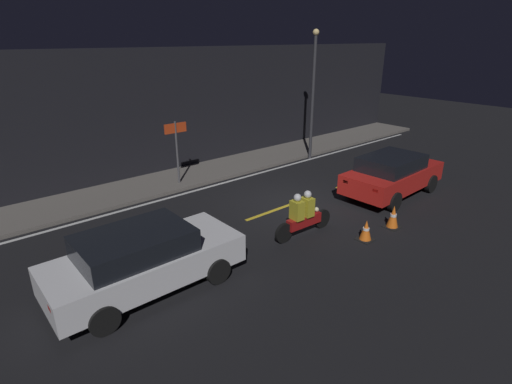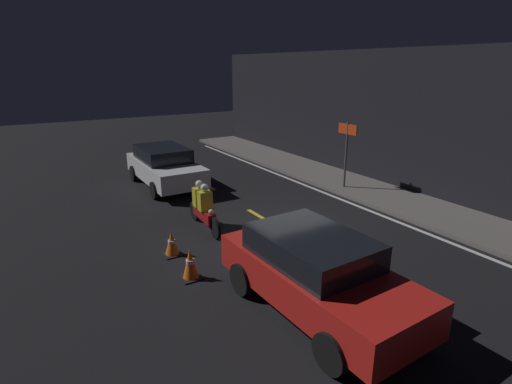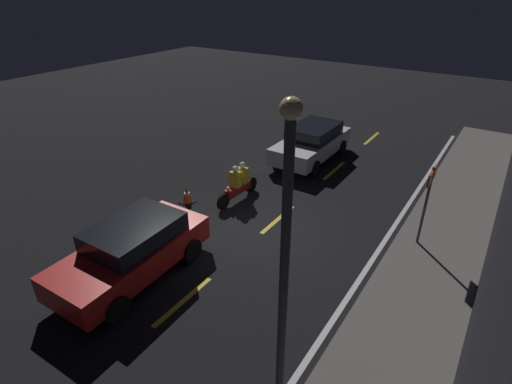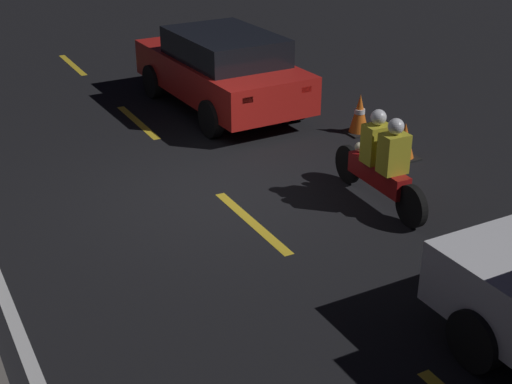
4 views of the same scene
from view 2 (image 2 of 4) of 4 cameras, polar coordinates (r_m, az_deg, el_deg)
ground_plane at (r=11.38m, az=3.99°, el=-5.52°), size 56.00×56.00×0.00m
raised_curb at (r=14.44m, az=19.49°, el=-1.13°), size 28.00×2.35×0.14m
building_front at (r=14.95m, az=23.76°, el=8.75°), size 28.00×0.30×5.06m
lane_dash_a at (r=19.99m, az=-12.79°, el=4.31°), size 2.00×0.14×0.01m
lane_dash_b at (r=15.91m, az=-7.48°, el=1.21°), size 2.00×0.14×0.01m
lane_dash_c at (r=12.14m, az=1.27°, el=-3.93°), size 2.00×0.14×0.01m
lane_dash_d at (r=9.06m, az=17.16°, el=-12.74°), size 2.00×0.14×0.01m
lane_solid_kerb at (r=13.43m, az=15.56°, el=-2.44°), size 25.20×0.14×0.01m
sedan_white at (r=15.75m, az=-12.93°, el=3.70°), size 4.35×1.94×1.49m
taxi_red at (r=7.63m, az=8.58°, el=-11.24°), size 4.25×2.03×1.51m
motorcycle at (r=11.42m, az=-7.55°, el=-2.10°), size 2.14×0.39×1.36m
traffic_cone_near at (r=10.08m, az=-11.93°, el=-7.21°), size 0.44×0.44×0.61m
traffic_cone_mid at (r=8.93m, az=-9.37°, el=-10.07°), size 0.45×0.45×0.72m
shop_sign at (r=14.89m, az=12.85°, el=6.99°), size 0.90×0.08×2.40m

